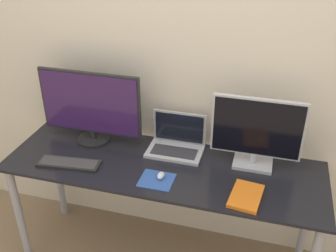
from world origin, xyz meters
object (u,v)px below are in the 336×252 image
book (246,196)px  laptop (177,141)px  monitor_left (90,107)px  keyboard (69,163)px  mouse (161,176)px  monitor_right (257,132)px

book → laptop: bearing=142.7°
monitor_left → keyboard: size_ratio=1.72×
laptop → mouse: bearing=-91.6°
monitor_left → monitor_right: bearing=-0.0°
monitor_right → laptop: monitor_right is taller
monitor_left → mouse: size_ratio=10.70×
monitor_left → laptop: monitor_left is taller
monitor_right → book: (-0.01, -0.31, -0.21)m
monitor_left → keyboard: 0.37m
monitor_right → laptop: (-0.47, 0.04, -0.16)m
monitor_left → book: (1.00, -0.31, -0.23)m
laptop → book: bearing=-37.3°
mouse → book: mouse is taller
monitor_left → book: 1.07m
monitor_right → laptop: 0.50m
keyboard → book: bearing=-1.2°
book → monitor_left: bearing=162.8°
monitor_right → monitor_left: bearing=180.0°
monitor_right → book: size_ratio=2.07×
keyboard → laptop: bearing=30.5°
monitor_right → laptop: size_ratio=1.52×
monitor_right → keyboard: (-1.03, -0.29, -0.21)m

